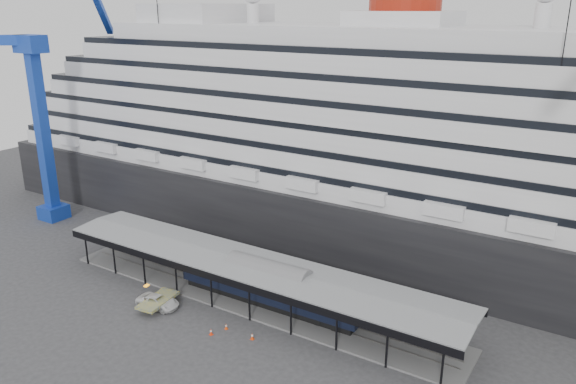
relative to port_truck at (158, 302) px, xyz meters
name	(u,v)px	position (x,y,z in m)	size (l,w,h in m)	color
ground	(226,317)	(8.51, 2.69, -0.76)	(200.00, 200.00, 0.00)	#353537
cruise_ship	(349,122)	(8.56, 34.69, 17.59)	(130.00, 30.00, 43.90)	black
platform_canopy	(250,282)	(8.51, 7.69, 1.60)	(56.00, 9.18, 5.30)	slate
crane_blue	(46,105)	(-36.60, 13.31, 19.20)	(22.63, 19.19, 47.60)	#173CAD
port_truck	(158,302)	(0.00, 0.00, 0.00)	(2.53, 5.48, 1.52)	silver
pullman_carriage	(268,284)	(11.34, 7.69, 2.18)	(24.97, 3.62, 24.47)	black
traffic_cone_left	(211,332)	(9.52, -1.31, -0.37)	(0.47, 0.47, 0.78)	#F7350D
traffic_cone_mid	(226,326)	(10.25, 0.53, -0.40)	(0.45, 0.45, 0.72)	#FC490E
traffic_cone_right	(252,336)	(14.03, 0.42, -0.36)	(0.46, 0.46, 0.81)	#E73F0C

